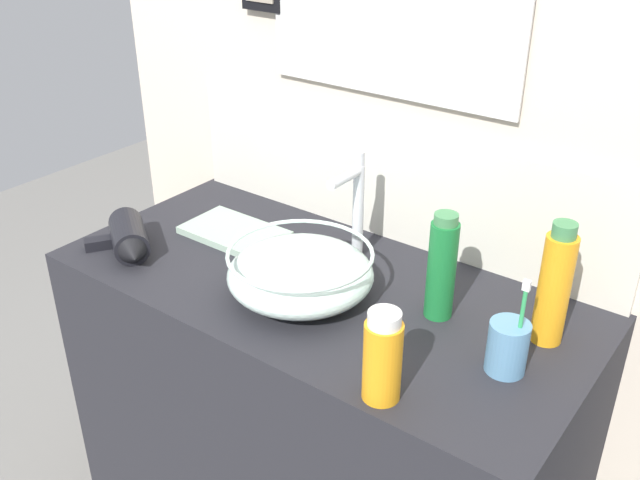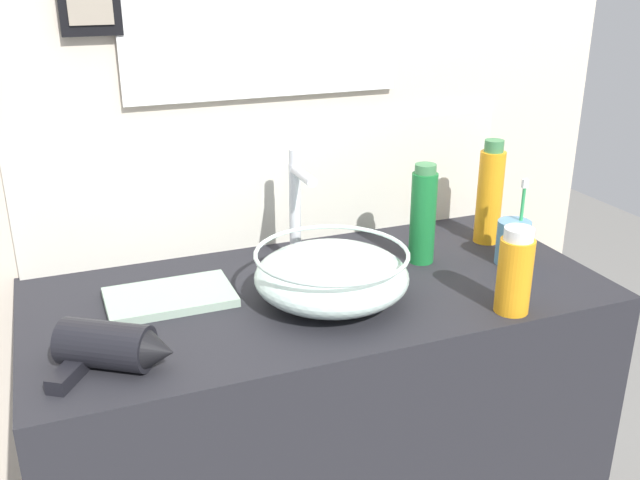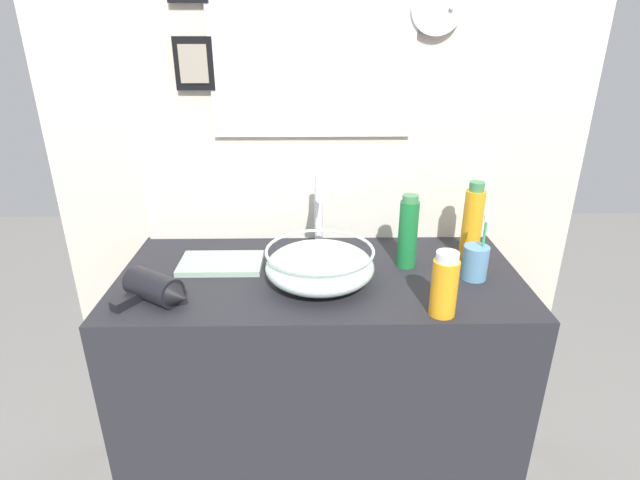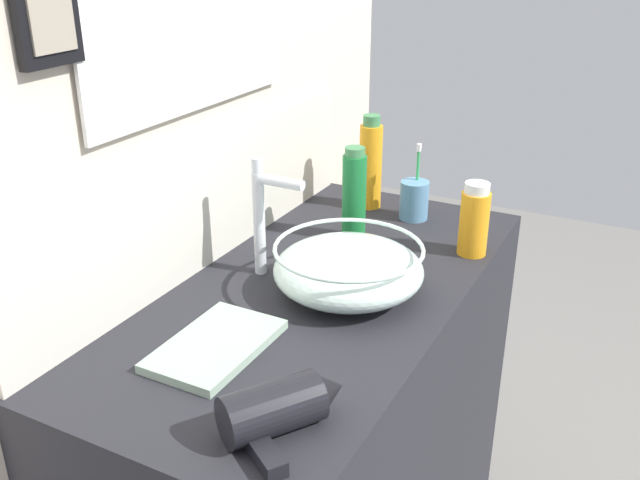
% 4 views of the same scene
% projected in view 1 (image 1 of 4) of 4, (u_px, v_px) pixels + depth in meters
% --- Properties ---
extents(vanity_counter, '(1.11, 0.53, 0.93)m').
position_uv_depth(vanity_counter, '(320.00, 452.00, 1.68)').
color(vanity_counter, '#232328').
rests_on(vanity_counter, ground).
extents(back_panel, '(1.65, 0.10, 2.42)m').
position_uv_depth(back_panel, '(401.00, 115.00, 1.53)').
color(back_panel, beige).
rests_on(back_panel, ground).
extents(glass_bowl_sink, '(0.29, 0.29, 0.10)m').
position_uv_depth(glass_bowl_sink, '(302.00, 274.00, 1.39)').
color(glass_bowl_sink, silver).
rests_on(glass_bowl_sink, vanity_counter).
extents(faucet, '(0.02, 0.11, 0.24)m').
position_uv_depth(faucet, '(357.00, 201.00, 1.48)').
color(faucet, silver).
rests_on(faucet, vanity_counter).
extents(hair_drier, '(0.21, 0.16, 0.08)m').
position_uv_depth(hair_drier, '(128.00, 239.00, 1.55)').
color(hair_drier, black).
rests_on(hair_drier, vanity_counter).
extents(toothbrush_cup, '(0.07, 0.07, 0.18)m').
position_uv_depth(toothbrush_cup, '(508.00, 347.00, 1.19)').
color(toothbrush_cup, '#598CB2').
rests_on(toothbrush_cup, vanity_counter).
extents(shampoo_bottle, '(0.05, 0.05, 0.21)m').
position_uv_depth(shampoo_bottle, '(442.00, 268.00, 1.31)').
color(shampoo_bottle, '#197233').
rests_on(shampoo_bottle, vanity_counter).
extents(soap_dispenser, '(0.06, 0.06, 0.16)m').
position_uv_depth(soap_dispenser, '(383.00, 357.00, 1.11)').
color(soap_dispenser, orange).
rests_on(soap_dispenser, vanity_counter).
extents(spray_bottle, '(0.06, 0.06, 0.23)m').
position_uv_depth(spray_bottle, '(554.00, 286.00, 1.23)').
color(spray_bottle, orange).
rests_on(spray_bottle, vanity_counter).
extents(hand_towel, '(0.23, 0.15, 0.02)m').
position_uv_depth(hand_towel, '(235.00, 232.00, 1.64)').
color(hand_towel, '#99B29E').
rests_on(hand_towel, vanity_counter).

